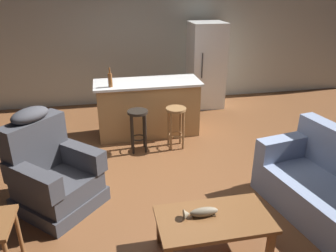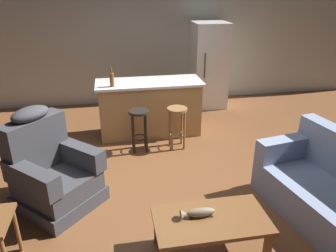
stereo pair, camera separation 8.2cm
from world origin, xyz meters
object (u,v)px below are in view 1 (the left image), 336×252
recliner_near_lamp (52,174)px  fish_figurine (201,212)px  kitchen_island (148,108)px  refrigerator (206,66)px  bottle_tall_green (110,80)px  bar_stool_right (176,120)px  coffee_table (214,222)px  bar_stool_left (138,123)px

recliner_near_lamp → fish_figurine: bearing=7.7°
kitchen_island → refrigerator: 1.90m
refrigerator → bottle_tall_green: refrigerator is taller
bar_stool_right → coffee_table: bearing=-93.5°
bottle_tall_green → coffee_table: bearing=-73.1°
recliner_near_lamp → kitchen_island: size_ratio=0.67×
coffee_table → kitchen_island: kitchen_island is taller
coffee_table → fish_figurine: fish_figurine is taller
kitchen_island → bottle_tall_green: bearing=-163.2°
coffee_table → refrigerator: size_ratio=0.62×
bar_stool_right → refrigerator: 2.15m
recliner_near_lamp → refrigerator: bearing=90.4°
coffee_table → bar_stool_right: bar_stool_right is taller
kitchen_island → refrigerator: size_ratio=1.02×
recliner_near_lamp → bottle_tall_green: bearing=107.7°
fish_figurine → bar_stool_right: (0.26, 2.26, 0.01)m
kitchen_island → bottle_tall_green: 0.88m
fish_figurine → bottle_tall_green: size_ratio=1.08×
coffee_table → bottle_tall_green: bottle_tall_green is taller
fish_figurine → kitchen_island: kitchen_island is taller
kitchen_island → bottle_tall_green: bottle_tall_green is taller
bar_stool_left → bar_stool_right: same height
bar_stool_left → fish_figurine: bearing=-81.4°
bar_stool_left → refrigerator: refrigerator is taller
refrigerator → bottle_tall_green: size_ratio=5.61×
fish_figurine → refrigerator: (1.32, 4.09, 0.42)m
bar_stool_left → refrigerator: size_ratio=0.39×
bottle_tall_green → kitchen_island: bearing=16.8°
recliner_near_lamp → bottle_tall_green: size_ratio=3.82×
fish_figurine → bottle_tall_green: (-0.71, 2.71, 0.61)m
coffee_table → kitchen_island: (-0.22, 2.94, 0.11)m
recliner_near_lamp → bar_stool_left: (1.16, 1.19, 0.05)m
recliner_near_lamp → bar_stool_right: size_ratio=1.76×
coffee_table → recliner_near_lamp: (-1.62, 1.13, 0.06)m
bar_stool_left → bottle_tall_green: size_ratio=2.17×
coffee_table → bottle_tall_green: size_ratio=3.50×
coffee_table → bar_stool_left: (-0.46, 2.31, 0.11)m
refrigerator → bottle_tall_green: bearing=-145.7°
fish_figurine → bar_stool_right: 2.28m
recliner_near_lamp → refrigerator: size_ratio=0.68×
recliner_near_lamp → bar_stool_left: recliner_near_lamp is taller
fish_figurine → coffee_table: bearing=-21.5°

